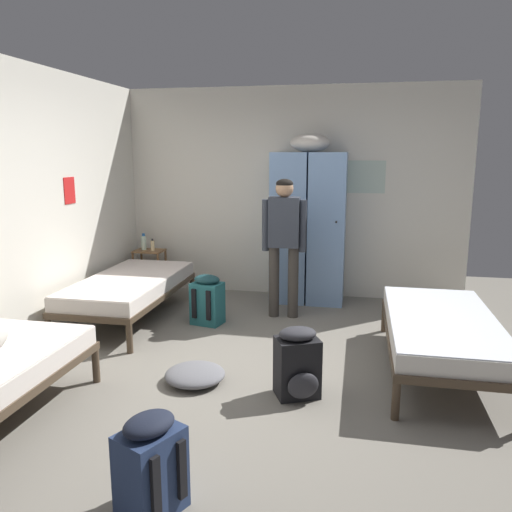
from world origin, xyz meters
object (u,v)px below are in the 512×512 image
lotion_bottle (153,245)px  backpack_teal (208,300)px  bed_right (441,329)px  locker_bank (308,225)px  bed_left_rear (129,287)px  backpack_black (298,364)px  person_traveler (284,235)px  backpack_navy (150,466)px  water_bottle (144,242)px  clothes_pile_grey (195,374)px  shelf_unit (150,267)px

lotion_bottle → backpack_teal: bearing=-44.8°
bed_right → backpack_teal: backpack_teal is taller
locker_bank → bed_right: bearing=-55.1°
backpack_teal → bed_left_rear: bearing=-177.2°
locker_bank → backpack_black: (0.19, -2.61, -0.71)m
bed_left_rear → person_traveler: (1.67, 0.45, 0.56)m
backpack_black → backpack_navy: 1.56m
backpack_navy → locker_bank: bearing=84.4°
bed_right → backpack_teal: 2.45m
locker_bank → water_bottle: 2.22m
clothes_pile_grey → lotion_bottle: bearing=119.1°
locker_bank → backpack_black: size_ratio=3.76×
lotion_bottle → backpack_navy: lotion_bottle is taller
bed_right → backpack_navy: bearing=-128.9°
person_traveler → backpack_navy: person_traveler is taller
backpack_black → lotion_bottle: bearing=131.1°
backpack_black → backpack_teal: 1.91m
locker_bank → person_traveler: locker_bank is taller
locker_bank → water_bottle: bearing=179.5°
shelf_unit → water_bottle: size_ratio=2.59×
locker_bank → shelf_unit: locker_bank is taller
lotion_bottle → bed_right: bearing=-29.0°
backpack_teal → lotion_bottle: bearing=135.2°
backpack_black → backpack_teal: same height
backpack_navy → backpack_teal: same height
locker_bank → backpack_black: 2.71m
locker_bank → shelf_unit: (-2.12, -0.00, -0.62)m
shelf_unit → clothes_pile_grey: (1.46, -2.53, -0.28)m
water_bottle → lotion_bottle: (0.15, -0.06, -0.03)m
shelf_unit → clothes_pile_grey: bearing=-60.0°
lotion_bottle → clothes_pile_grey: 2.91m
bed_left_rear → bed_right: 3.29m
backpack_teal → clothes_pile_grey: bearing=-77.4°
bed_left_rear → bed_right: bearing=-13.4°
backpack_teal → locker_bank: bearing=48.6°
person_traveler → backpack_black: bearing=-78.4°
shelf_unit → bed_left_rear: bearing=-77.7°
person_traveler → water_bottle: (-2.00, 0.72, -0.28)m
bed_right → clothes_pile_grey: size_ratio=3.82×
shelf_unit → backpack_teal: size_ratio=1.04×
clothes_pile_grey → person_traveler: bearing=76.0°
backpack_black → clothes_pile_grey: 0.88m
lotion_bottle → backpack_navy: size_ratio=0.30×
bed_left_rear → water_bottle: water_bottle is taller
locker_bank → lotion_bottle: 2.07m
backpack_navy → shelf_unit: bearing=113.0°
locker_bank → bed_left_rear: bearing=-148.4°
person_traveler → backpack_teal: person_traveler is taller
bed_right → lotion_bottle: lotion_bottle is taller
backpack_teal → bed_right: bearing=-19.2°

